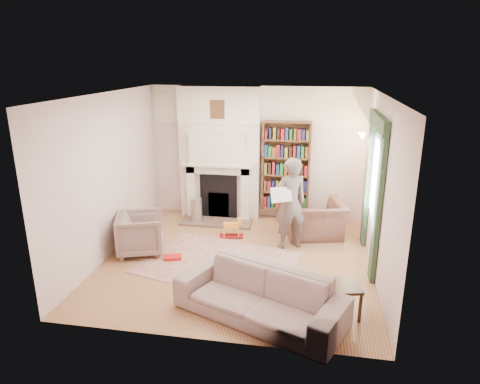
% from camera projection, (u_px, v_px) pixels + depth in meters
% --- Properties ---
extents(floor, '(4.50, 4.50, 0.00)m').
position_uv_depth(floor, '(238.00, 259.00, 7.41)').
color(floor, brown).
rests_on(floor, ground).
extents(ceiling, '(4.50, 4.50, 0.00)m').
position_uv_depth(ceiling, '(237.00, 95.00, 6.57)').
color(ceiling, white).
rests_on(ceiling, wall_back).
extents(wall_back, '(4.50, 0.00, 4.50)m').
position_uv_depth(wall_back, '(256.00, 153.00, 9.11)').
color(wall_back, white).
rests_on(wall_back, floor).
extents(wall_front, '(4.50, 0.00, 4.50)m').
position_uv_depth(wall_front, '(202.00, 236.00, 4.88)').
color(wall_front, white).
rests_on(wall_front, floor).
extents(wall_left, '(0.00, 4.50, 4.50)m').
position_uv_depth(wall_left, '(109.00, 176.00, 7.36)').
color(wall_left, white).
rests_on(wall_left, floor).
extents(wall_right, '(0.00, 4.50, 4.50)m').
position_uv_depth(wall_right, '(380.00, 189.00, 6.62)').
color(wall_right, white).
rests_on(wall_right, floor).
extents(fireplace, '(1.70, 0.58, 2.80)m').
position_uv_depth(fireplace, '(220.00, 155.00, 9.05)').
color(fireplace, white).
rests_on(fireplace, floor).
extents(bookcase, '(1.00, 0.24, 1.85)m').
position_uv_depth(bookcase, '(286.00, 166.00, 8.95)').
color(bookcase, brown).
rests_on(bookcase, floor).
extents(window, '(0.02, 0.90, 1.30)m').
position_uv_depth(window, '(376.00, 179.00, 6.99)').
color(window, silver).
rests_on(window, wall_right).
extents(curtain_left, '(0.07, 0.32, 2.40)m').
position_uv_depth(curtain_left, '(378.00, 207.00, 6.41)').
color(curtain_left, '#2A422C').
rests_on(curtain_left, floor).
extents(curtain_right, '(0.07, 0.32, 2.40)m').
position_uv_depth(curtain_right, '(368.00, 182.00, 7.72)').
color(curtain_right, '#2A422C').
rests_on(curtain_right, floor).
extents(pelmet, '(0.09, 1.70, 0.24)m').
position_uv_depth(pelmet, '(379.00, 122.00, 6.72)').
color(pelmet, '#2A422C').
rests_on(pelmet, wall_right).
extents(wall_sconce, '(0.20, 0.24, 0.24)m').
position_uv_depth(wall_sconce, '(359.00, 139.00, 7.92)').
color(wall_sconce, gold).
rests_on(wall_sconce, wall_right).
extents(rug, '(2.84, 2.43, 0.01)m').
position_uv_depth(rug, '(219.00, 262.00, 7.29)').
color(rug, '#C7B496').
rests_on(rug, floor).
extents(armchair_reading, '(1.27, 1.17, 0.71)m').
position_uv_depth(armchair_reading, '(314.00, 219.00, 8.29)').
color(armchair_reading, '#52302B').
rests_on(armchair_reading, floor).
extents(armchair_left, '(1.01, 1.00, 0.73)m').
position_uv_depth(armchair_left, '(140.00, 233.00, 7.59)').
color(armchair_left, gray).
rests_on(armchair_left, floor).
extents(sofa, '(2.44, 1.71, 0.67)m').
position_uv_depth(sofa, '(260.00, 295.00, 5.66)').
color(sofa, '#A09584').
rests_on(sofa, floor).
extents(man_reading, '(0.74, 0.65, 1.69)m').
position_uv_depth(man_reading, '(290.00, 204.00, 7.66)').
color(man_reading, '#5E524B').
rests_on(man_reading, floor).
extents(newspaper, '(0.39, 0.28, 0.26)m').
position_uv_depth(newspaper, '(281.00, 195.00, 7.42)').
color(newspaper, white).
rests_on(newspaper, man_reading).
extents(coffee_table, '(0.79, 0.60, 0.45)m').
position_uv_depth(coffee_table, '(332.00, 300.00, 5.76)').
color(coffee_table, '#301E10').
rests_on(coffee_table, floor).
extents(paraffin_heater, '(0.31, 0.31, 0.55)m').
position_uv_depth(paraffin_heater, '(197.00, 211.00, 8.97)').
color(paraffin_heater, '#AEB1B6').
rests_on(paraffin_heater, floor).
extents(rocking_horse, '(0.48, 0.26, 0.40)m').
position_uv_depth(rocking_horse, '(231.00, 228.00, 8.27)').
color(rocking_horse, yellow).
rests_on(rocking_horse, rug).
extents(board_game, '(0.40, 0.40, 0.03)m').
position_uv_depth(board_game, '(219.00, 258.00, 7.39)').
color(board_game, gold).
rests_on(board_game, rug).
extents(game_box_lid, '(0.35, 0.28, 0.05)m').
position_uv_depth(game_box_lid, '(173.00, 257.00, 7.41)').
color(game_box_lid, red).
rests_on(game_box_lid, rug).
extents(comic_annuals, '(0.97, 0.69, 0.02)m').
position_uv_depth(comic_annuals, '(237.00, 268.00, 7.06)').
color(comic_annuals, red).
rests_on(comic_annuals, rug).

